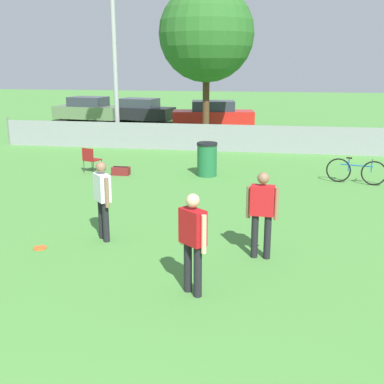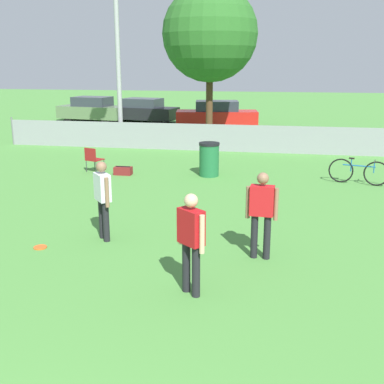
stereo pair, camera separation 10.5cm
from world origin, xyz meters
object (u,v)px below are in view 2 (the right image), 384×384
Objects in this scene: tree_near_pole at (210,34)px; gear_bag_sideline at (123,171)px; parked_car_dark at (143,111)px; trash_bin at (209,159)px; parked_car_red at (217,115)px; folding_chair_sideline at (93,158)px; bicycle_sideline at (358,172)px; player_defender_red at (262,209)px; player_thrower_red at (191,237)px; frisbee_disc at (40,247)px; light_pole at (116,9)px; player_receiver_white at (103,195)px; parked_car_olive at (93,110)px.

gear_bag_sideline is at bearing -100.87° from tree_near_pole.
tree_near_pole is 1.59× the size of parked_car_dark.
trash_bin is 0.23× the size of parked_car_red.
folding_chair_sideline is 8.39m from bicycle_sideline.
parked_car_red is at bearing 129.89° from bicycle_sideline.
bicycle_sideline is (2.61, 6.22, -0.57)m from player_defender_red.
player_thrower_red is at bearing -100.51° from bicycle_sideline.
frisbee_disc is at bearing -94.53° from tree_near_pole.
player_thrower_red is 0.37× the size of parked_car_dark.
light_pole is at bearing 123.99° from player_defender_red.
parked_car_dark is at bearing 141.85° from bicycle_sideline.
light_pole is 5.92× the size of player_defender_red.
player_defender_red is at bearing -60.41° from light_pole.
bicycle_sideline is 0.36× the size of parked_car_red.
bicycle_sideline is 13.59m from parked_car_red.
player_receiver_white is 6.49m from folding_chair_sideline.
player_receiver_white is 21.14m from parked_car_olive.
player_defender_red is at bearing 98.41° from player_thrower_red.
player_defender_red is 0.96× the size of bicycle_sideline.
trash_bin is at bearing 136.31° from player_thrower_red.
light_pole reaches higher than gear_bag_sideline.
player_thrower_red is at bearing -83.47° from trash_bin.
player_receiver_white reaches higher than frisbee_disc.
player_thrower_red is 1.52× the size of trash_bin.
tree_near_pole reaches higher than folding_chair_sideline.
tree_near_pole is at bearing 137.28° from player_thrower_red.
player_thrower_red is 2.99m from player_receiver_white.
parked_car_olive is (-6.52, 13.82, 0.58)m from gear_bag_sideline.
player_receiver_white is 3.21m from player_defender_red.
player_defender_red is at bearing -52.53° from parked_car_olive.
parked_car_olive is (-13.83, 13.74, 0.33)m from bicycle_sideline.
player_thrower_red is 8.67m from bicycle_sideline.
bicycle_sideline is at bearing -73.13° from parked_car_red.
trash_bin is at bearing -92.39° from parked_car_red.
player_thrower_red is 1.00× the size of player_defender_red.
player_thrower_red reaches higher than parked_car_red.
parked_car_dark reaches higher than trash_bin.
frisbee_disc is at bearing -86.23° from gear_bag_sideline.
light_pole is at bearing -52.88° from parked_car_olive.
player_thrower_red is 8.65m from gear_bag_sideline.
parked_car_dark is (-10.61, 13.75, 0.32)m from bicycle_sideline.
frisbee_disc is 6.43m from gear_bag_sideline.
frisbee_disc is 6.80m from folding_chair_sideline.
player_defender_red is at bearing -52.58° from gear_bag_sideline.
trash_bin reaches higher than bicycle_sideline.
parked_car_dark is (-2.22, 13.63, 0.23)m from folding_chair_sideline.
folding_chair_sideline is at bearing -108.32° from tree_near_pole.
light_pole reaches higher than frisbee_disc.
light_pole is 17.14× the size of gear_bag_sideline.
parked_car_red reaches higher than bicycle_sideline.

